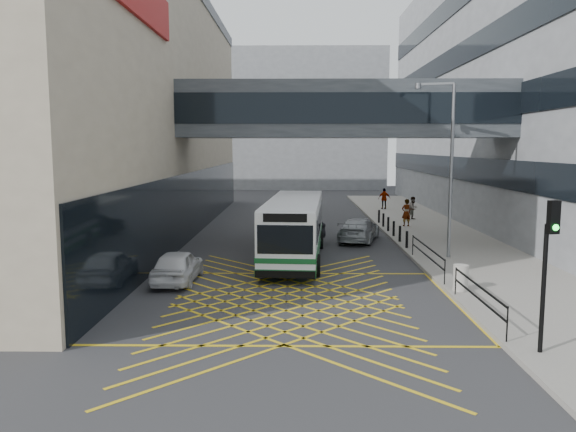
{
  "coord_description": "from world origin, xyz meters",
  "views": [
    {
      "loc": [
        0.31,
        -19.52,
        5.51
      ],
      "look_at": [
        0.0,
        4.0,
        2.6
      ],
      "focal_mm": 35.0,
      "sensor_mm": 36.0,
      "label": 1
    }
  ],
  "objects_px": {
    "car_white": "(178,266)",
    "litter_bin": "(461,278)",
    "bus": "(295,227)",
    "pedestrian_a": "(406,213)",
    "pedestrian_b": "(413,208)",
    "car_dark": "(298,225)",
    "traffic_light": "(548,255)",
    "pedestrian_c": "(384,199)",
    "car_silver": "(359,229)",
    "street_lamp": "(448,159)"
  },
  "relations": [
    {
      "from": "car_dark",
      "to": "traffic_light",
      "type": "bearing_deg",
      "value": 83.68
    },
    {
      "from": "car_dark",
      "to": "pedestrian_a",
      "type": "relative_size",
      "value": 2.59
    },
    {
      "from": "car_white",
      "to": "traffic_light",
      "type": "xyz_separation_m",
      "value": [
        11.26,
        -8.29,
        2.09
      ]
    },
    {
      "from": "car_white",
      "to": "pedestrian_b",
      "type": "distance_m",
      "value": 23.24
    },
    {
      "from": "pedestrian_a",
      "to": "pedestrian_c",
      "type": "height_order",
      "value": "pedestrian_a"
    },
    {
      "from": "car_silver",
      "to": "pedestrian_b",
      "type": "xyz_separation_m",
      "value": [
        5.0,
        8.76,
        0.26
      ]
    },
    {
      "from": "bus",
      "to": "pedestrian_b",
      "type": "distance_m",
      "value": 16.66
    },
    {
      "from": "pedestrian_c",
      "to": "bus",
      "type": "bearing_deg",
      "value": 67.6
    },
    {
      "from": "bus",
      "to": "pedestrian_a",
      "type": "bearing_deg",
      "value": 58.53
    },
    {
      "from": "car_dark",
      "to": "pedestrian_c",
      "type": "relative_size",
      "value": 2.64
    },
    {
      "from": "car_white",
      "to": "street_lamp",
      "type": "distance_m",
      "value": 13.65
    },
    {
      "from": "bus",
      "to": "car_dark",
      "type": "xyz_separation_m",
      "value": [
        0.17,
        6.79,
        -0.86
      ]
    },
    {
      "from": "pedestrian_c",
      "to": "car_white",
      "type": "bearing_deg",
      "value": 61.88
    },
    {
      "from": "bus",
      "to": "car_white",
      "type": "distance_m",
      "value": 6.79
    },
    {
      "from": "litter_bin",
      "to": "pedestrian_a",
      "type": "distance_m",
      "value": 17.21
    },
    {
      "from": "traffic_light",
      "to": "street_lamp",
      "type": "height_order",
      "value": "street_lamp"
    },
    {
      "from": "bus",
      "to": "pedestrian_b",
      "type": "bearing_deg",
      "value": 62.2
    },
    {
      "from": "car_white",
      "to": "bus",
      "type": "bearing_deg",
      "value": -134.09
    },
    {
      "from": "street_lamp",
      "to": "litter_bin",
      "type": "height_order",
      "value": "street_lamp"
    },
    {
      "from": "traffic_light",
      "to": "litter_bin",
      "type": "bearing_deg",
      "value": 78.41
    },
    {
      "from": "car_silver",
      "to": "traffic_light",
      "type": "height_order",
      "value": "traffic_light"
    },
    {
      "from": "car_dark",
      "to": "litter_bin",
      "type": "distance_m",
      "value": 14.65
    },
    {
      "from": "car_white",
      "to": "pedestrian_c",
      "type": "relative_size",
      "value": 2.39
    },
    {
      "from": "car_dark",
      "to": "car_white",
      "type": "bearing_deg",
      "value": 42.76
    },
    {
      "from": "pedestrian_c",
      "to": "car_silver",
      "type": "bearing_deg",
      "value": 73.55
    },
    {
      "from": "car_white",
      "to": "pedestrian_a",
      "type": "height_order",
      "value": "pedestrian_a"
    },
    {
      "from": "pedestrian_a",
      "to": "pedestrian_b",
      "type": "height_order",
      "value": "pedestrian_a"
    },
    {
      "from": "litter_bin",
      "to": "pedestrian_c",
      "type": "bearing_deg",
      "value": 86.92
    },
    {
      "from": "car_silver",
      "to": "pedestrian_a",
      "type": "relative_size",
      "value": 2.58
    },
    {
      "from": "pedestrian_b",
      "to": "traffic_light",
      "type": "bearing_deg",
      "value": -131.08
    },
    {
      "from": "car_dark",
      "to": "car_silver",
      "type": "distance_m",
      "value": 3.85
    },
    {
      "from": "car_white",
      "to": "litter_bin",
      "type": "height_order",
      "value": "car_white"
    },
    {
      "from": "litter_bin",
      "to": "bus",
      "type": "bearing_deg",
      "value": 133.56
    },
    {
      "from": "pedestrian_a",
      "to": "pedestrian_c",
      "type": "distance_m",
      "value": 10.51
    },
    {
      "from": "street_lamp",
      "to": "pedestrian_c",
      "type": "height_order",
      "value": "street_lamp"
    },
    {
      "from": "bus",
      "to": "street_lamp",
      "type": "xyz_separation_m",
      "value": [
        7.33,
        -0.06,
        3.32
      ]
    },
    {
      "from": "bus",
      "to": "pedestrian_c",
      "type": "distance_m",
      "value": 22.48
    },
    {
      "from": "pedestrian_b",
      "to": "bus",
      "type": "bearing_deg",
      "value": -158.05
    },
    {
      "from": "car_white",
      "to": "car_dark",
      "type": "relative_size",
      "value": 0.9
    },
    {
      "from": "traffic_light",
      "to": "pedestrian_b",
      "type": "xyz_separation_m",
      "value": [
        2.27,
        27.18,
        -1.78
      ]
    },
    {
      "from": "car_white",
      "to": "pedestrian_a",
      "type": "relative_size",
      "value": 2.34
    },
    {
      "from": "bus",
      "to": "pedestrian_a",
      "type": "height_order",
      "value": "bus"
    },
    {
      "from": "car_dark",
      "to": "street_lamp",
      "type": "height_order",
      "value": "street_lamp"
    },
    {
      "from": "traffic_light",
      "to": "car_white",
      "type": "bearing_deg",
      "value": 129.76
    },
    {
      "from": "street_lamp",
      "to": "pedestrian_b",
      "type": "bearing_deg",
      "value": 99.26
    },
    {
      "from": "car_dark",
      "to": "pedestrian_b",
      "type": "bearing_deg",
      "value": -163.36
    },
    {
      "from": "car_white",
      "to": "pedestrian_a",
      "type": "distance_m",
      "value": 19.68
    },
    {
      "from": "bus",
      "to": "pedestrian_c",
      "type": "bearing_deg",
      "value": 73.87
    },
    {
      "from": "pedestrian_a",
      "to": "pedestrian_b",
      "type": "xyz_separation_m",
      "value": [
        1.22,
        3.55,
        -0.08
      ]
    },
    {
      "from": "car_silver",
      "to": "litter_bin",
      "type": "relative_size",
      "value": 4.89
    }
  ]
}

